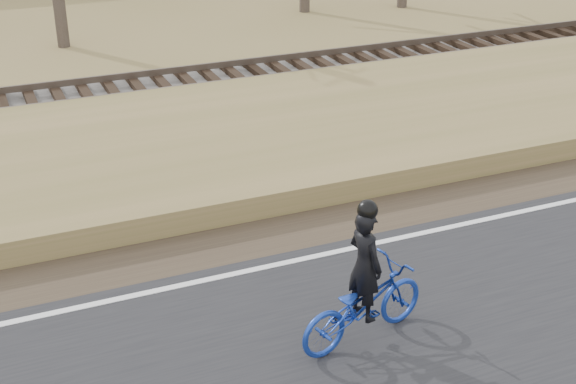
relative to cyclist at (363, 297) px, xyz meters
name	(u,v)px	position (x,y,z in m)	size (l,w,h in m)	color
ground	(306,269)	(0.09, 1.96, -0.69)	(120.00, 120.00, 0.00)	olive
road	(388,361)	(0.09, -0.54, -0.66)	(120.00, 6.00, 0.06)	black
edge_line	(301,259)	(0.09, 2.16, -0.63)	(120.00, 0.12, 0.01)	silver
shoulder	(276,233)	(0.09, 3.16, -0.67)	(120.00, 1.60, 0.04)	#473A2B
embankment	(218,157)	(0.09, 6.16, -0.47)	(120.00, 5.00, 0.44)	olive
ballast	(166,99)	(0.09, 9.96, -0.47)	(120.00, 3.00, 0.45)	slate
railroad	(165,86)	(0.09, 9.96, -0.16)	(120.00, 2.40, 0.29)	black
cyclist	(363,297)	(0.00, 0.00, 0.00)	(2.06, 1.10, 2.01)	#163297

